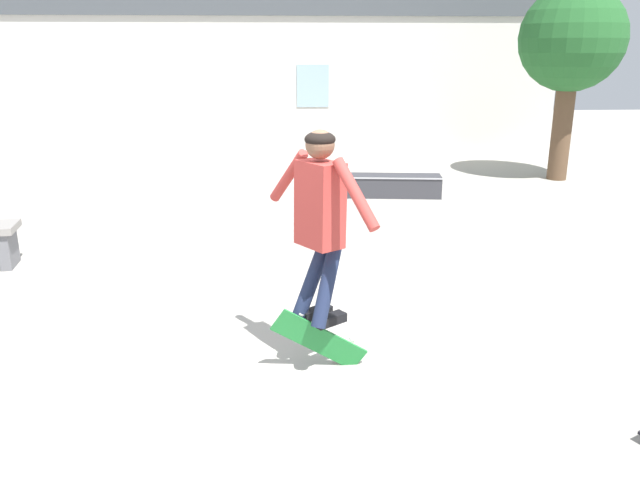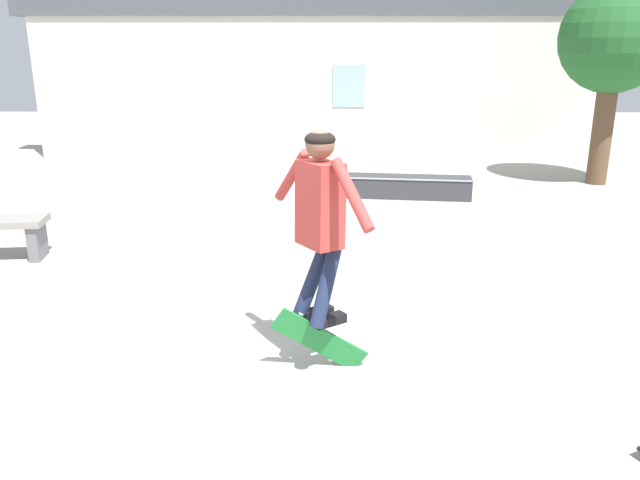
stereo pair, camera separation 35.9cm
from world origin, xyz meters
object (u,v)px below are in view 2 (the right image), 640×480
Objects in this scene: skate_ledge at (408,187)px; skateboard_flipping at (320,340)px; tree_right at (614,42)px; skater at (320,212)px.

skateboard_flipping reaches higher than skate_ledge.
tree_right reaches higher than skate_ledge.
skate_ledge is at bearing 68.33° from skateboard_flipping.
tree_right is at bearing 24.87° from skate_ledge.
tree_right reaches higher than skateboard_flipping.
skate_ledge is (-3.61, -1.18, -2.32)m from tree_right.
skater is (-1.40, -5.84, 1.09)m from skate_ledge.
tree_right is at bearing 19.50° from skater.
tree_right is 2.39× the size of skater.
skateboard_flipping is at bearing 101.40° from skater.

